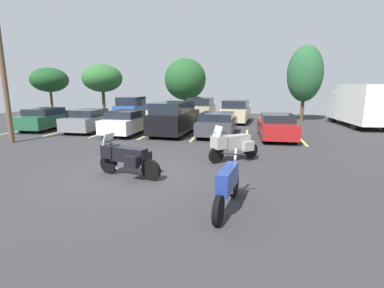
# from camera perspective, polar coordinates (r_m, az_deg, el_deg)

# --- Properties ---
(ground) EXTENTS (44.00, 44.00, 0.10)m
(ground) POSITION_cam_1_polar(r_m,az_deg,el_deg) (9.65, -12.33, -6.20)
(ground) COLOR #2D2D30
(motorcycle_touring) EXTENTS (2.27, 1.04, 1.37)m
(motorcycle_touring) POSITION_cam_1_polar(r_m,az_deg,el_deg) (9.25, -13.10, -2.55)
(motorcycle_touring) COLOR black
(motorcycle_touring) RESTS_ON ground
(motorcycle_second) EXTENTS (1.83, 1.57, 1.42)m
(motorcycle_second) POSITION_cam_1_polar(r_m,az_deg,el_deg) (10.98, 8.13, 0.02)
(motorcycle_second) COLOR black
(motorcycle_second) RESTS_ON ground
(motorcycle_third) EXTENTS (0.63, 2.29, 1.29)m
(motorcycle_third) POSITION_cam_1_polar(r_m,az_deg,el_deg) (6.71, 7.21, -8.11)
(motorcycle_third) COLOR black
(motorcycle_third) RESTS_ON ground
(parking_stripes) EXTENTS (17.53, 4.69, 0.01)m
(parking_stripes) POSITION_cam_1_polar(r_m,az_deg,el_deg) (17.69, -8.15, 2.24)
(parking_stripes) COLOR #EAE066
(parking_stripes) RESTS_ON ground
(car_green) EXTENTS (2.12, 4.82, 1.42)m
(car_green) POSITION_cam_1_polar(r_m,az_deg,el_deg) (21.47, -27.14, 4.62)
(car_green) COLOR #235638
(car_green) RESTS_ON ground
(car_grey) EXTENTS (1.83, 4.28, 1.40)m
(car_grey) POSITION_cam_1_polar(r_m,az_deg,el_deg) (19.39, -19.80, 4.55)
(car_grey) COLOR slate
(car_grey) RESTS_ON ground
(car_white) EXTENTS (1.88, 4.73, 1.43)m
(car_white) POSITION_cam_1_polar(r_m,az_deg,el_deg) (17.70, -12.61, 4.39)
(car_white) COLOR white
(car_white) RESTS_ON ground
(car_black) EXTENTS (2.26, 4.80, 1.93)m
(car_black) POSITION_cam_1_polar(r_m,az_deg,el_deg) (17.03, -3.61, 5.26)
(car_black) COLOR black
(car_black) RESTS_ON ground
(car_charcoal) EXTENTS (2.07, 4.38, 1.36)m
(car_charcoal) POSITION_cam_1_polar(r_m,az_deg,el_deg) (16.57, 5.19, 4.07)
(car_charcoal) COLOR #38383D
(car_charcoal) RESTS_ON ground
(car_red) EXTENTS (1.93, 4.50, 1.38)m
(car_red) POSITION_cam_1_polar(r_m,az_deg,el_deg) (16.32, 16.63, 3.48)
(car_red) COLOR maroon
(car_red) RESTS_ON ground
(car_far_blue) EXTENTS (1.98, 4.35, 1.96)m
(car_far_blue) POSITION_cam_1_polar(r_m,az_deg,el_deg) (24.64, -11.91, 6.97)
(car_far_blue) COLOR #2D519E
(car_far_blue) RESTS_ON ground
(car_far_silver) EXTENTS (2.02, 4.70, 1.45)m
(car_far_silver) POSITION_cam_1_polar(r_m,az_deg,el_deg) (23.86, -5.24, 6.44)
(car_far_silver) COLOR #B7B7BC
(car_far_silver) RESTS_ON ground
(car_far_tan) EXTENTS (1.95, 4.39, 1.94)m
(car_far_tan) POSITION_cam_1_polar(r_m,az_deg,el_deg) (23.34, 1.77, 6.98)
(car_far_tan) COLOR tan
(car_far_tan) RESTS_ON ground
(car_far_champagne) EXTENTS (2.32, 4.77, 1.78)m
(car_far_champagne) POSITION_cam_1_polar(r_m,az_deg,el_deg) (22.86, 8.91, 6.54)
(car_far_champagne) COLOR #C1B289
(car_far_champagne) RESTS_ON ground
(box_truck) EXTENTS (2.88, 6.47, 2.97)m
(box_truck) POSITION_cam_1_polar(r_m,az_deg,el_deg) (23.51, 30.93, 6.87)
(box_truck) COLOR silver
(box_truck) RESTS_ON ground
(utility_pole) EXTENTS (1.47, 1.23, 7.79)m
(utility_pole) POSITION_cam_1_polar(r_m,az_deg,el_deg) (17.09, -34.01, 13.76)
(utility_pole) COLOR brown
(utility_pole) RESTS_ON ground
(tree_rear) EXTENTS (3.83, 3.83, 4.91)m
(tree_rear) POSITION_cam_1_polar(r_m,az_deg,el_deg) (29.37, -17.65, 12.52)
(tree_rear) COLOR #4C3823
(tree_rear) RESTS_ON ground
(tree_far_right) EXTENTS (4.25, 4.25, 5.62)m
(tree_far_right) POSITION_cam_1_polar(r_m,az_deg,el_deg) (29.88, -1.37, 12.89)
(tree_far_right) COLOR #4C3823
(tree_far_right) RESTS_ON ground
(tree_far_left) EXTENTS (2.82, 2.82, 6.08)m
(tree_far_left) POSITION_cam_1_polar(r_m,az_deg,el_deg) (25.42, 21.84, 13.01)
(tree_far_left) COLOR #4C3823
(tree_far_left) RESTS_ON ground
(tree_left) EXTENTS (4.09, 4.09, 4.88)m
(tree_left) POSITION_cam_1_polar(r_m,az_deg,el_deg) (36.44, -26.81, 11.46)
(tree_left) COLOR #4C3823
(tree_left) RESTS_ON ground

